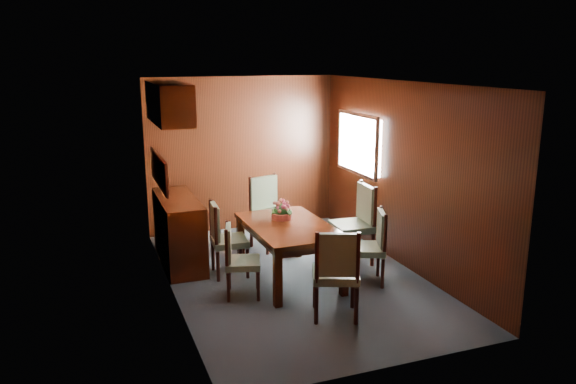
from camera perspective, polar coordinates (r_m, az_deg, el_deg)
name	(u,v)px	position (r m, az deg, el deg)	size (l,w,h in m)	color
ground	(294,277)	(7.12, 0.62, -8.63)	(4.50, 4.50, 0.00)	#2F3941
room_shell	(277,145)	(6.95, -1.14, 4.79)	(3.06, 4.52, 2.41)	black
sideboard	(179,231)	(7.57, -11.02, -3.89)	(0.48, 1.40, 0.90)	black
dining_table	(289,232)	(6.87, 0.09, -4.11)	(0.97, 1.52, 0.71)	black
chair_left_near	(237,257)	(6.47, -5.20, -6.55)	(0.48, 0.50, 0.85)	black
chair_left_far	(224,235)	(7.07, -6.56, -4.37)	(0.46, 0.48, 0.95)	black
chair_right_near	(372,243)	(6.88, 8.57, -5.10)	(0.55, 0.56, 0.92)	black
chair_right_far	(358,219)	(7.52, 7.08, -2.74)	(0.51, 0.53, 1.07)	black
chair_head	(336,269)	(5.87, 4.92, -7.84)	(0.61, 0.60, 1.00)	black
chair_foot	(268,208)	(8.06, -2.04, -1.62)	(0.61, 0.59, 1.04)	black
flower_centerpiece	(281,209)	(7.03, -0.67, -1.72)	(0.27, 0.27, 0.27)	#C04A3A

